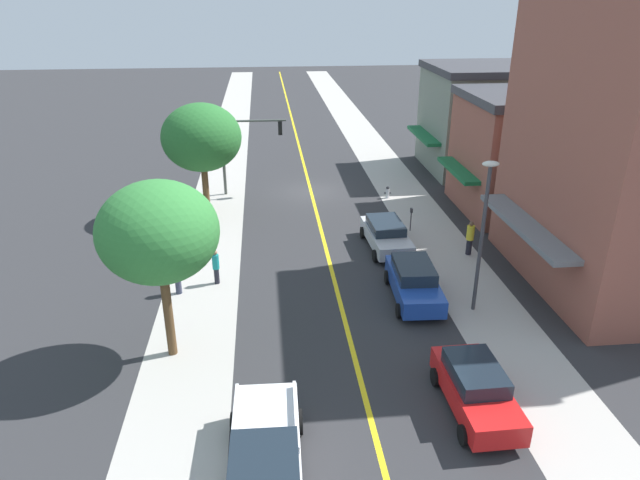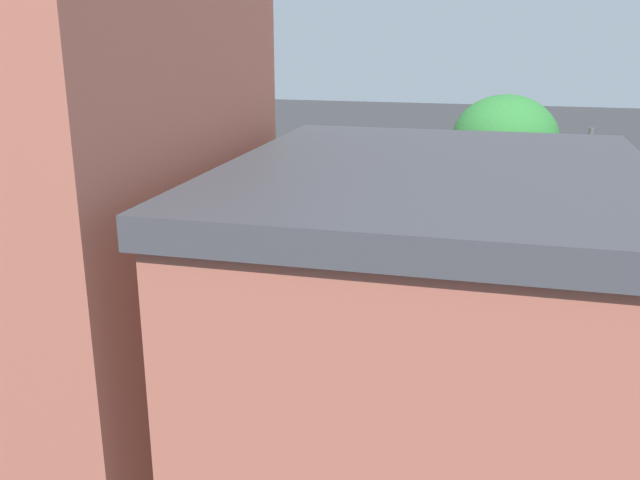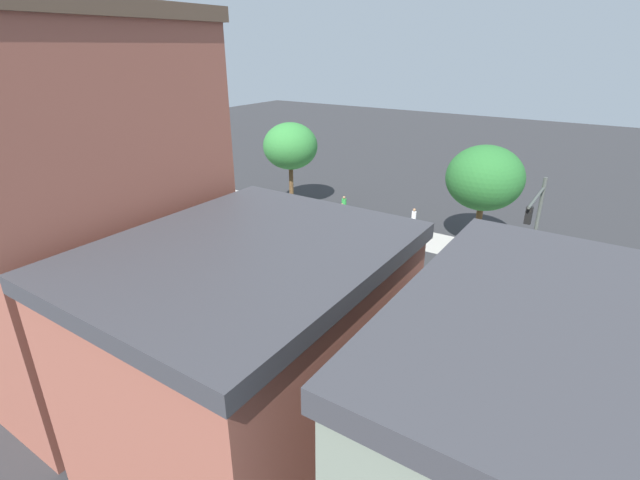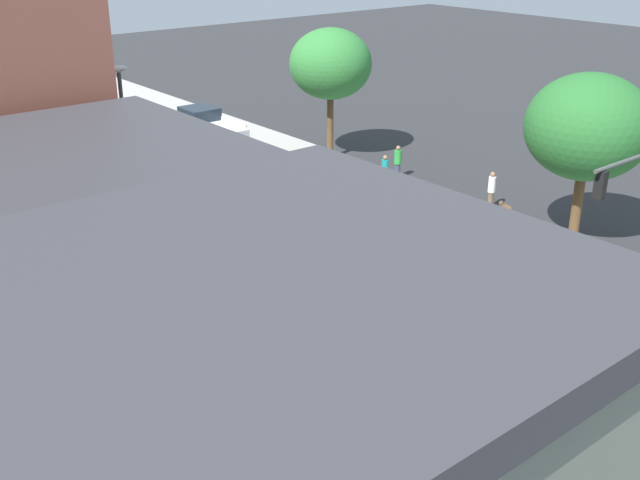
% 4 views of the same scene
% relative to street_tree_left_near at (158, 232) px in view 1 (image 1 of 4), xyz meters
% --- Properties ---
extents(ground_plane, '(140.00, 140.00, 0.00)m').
position_rel_street_tree_left_near_xyz_m(ground_plane, '(-6.90, -18.46, -5.03)').
color(ground_plane, '#2D2D30').
extents(sidewalk_left, '(3.43, 126.00, 0.01)m').
position_rel_street_tree_left_near_xyz_m(sidewalk_left, '(-13.16, -18.46, -5.03)').
color(sidewalk_left, '#ADA8A0').
rests_on(sidewalk_left, ground).
extents(sidewalk_right, '(3.43, 126.00, 0.01)m').
position_rel_street_tree_left_near_xyz_m(sidewalk_right, '(-0.64, -18.46, -5.03)').
color(sidewalk_right, '#ADA8A0').
rests_on(sidewalk_right, ground).
extents(road_centerline_stripe, '(0.20, 126.00, 0.00)m').
position_rel_street_tree_left_near_xyz_m(road_centerline_stripe, '(-6.90, -18.46, -5.03)').
color(road_centerline_stripe, yellow).
rests_on(road_centerline_stripe, ground).
extents(pale_office_building, '(9.36, 8.21, 7.79)m').
position_rel_street_tree_left_near_xyz_m(pale_office_building, '(-20.39, -22.87, -1.13)').
color(pale_office_building, gray).
rests_on(pale_office_building, ground).
extents(brick_apartment_block, '(9.96, 7.42, 7.28)m').
position_rel_street_tree_left_near_xyz_m(brick_apartment_block, '(-20.39, -13.81, -1.38)').
color(brick_apartment_block, '#935142').
rests_on(brick_apartment_block, ground).
extents(street_tree_left_near, '(4.27, 4.27, 6.87)m').
position_rel_street_tree_left_near_xyz_m(street_tree_left_near, '(0.00, 0.00, 0.00)').
color(street_tree_left_near, brown).
rests_on(street_tree_left_near, ground).
extents(street_tree_right_corner, '(4.73, 4.73, 6.79)m').
position_rel_street_tree_left_near_xyz_m(street_tree_right_corner, '(-0.13, -15.11, -0.27)').
color(street_tree_right_corner, brown).
rests_on(street_tree_right_corner, ground).
extents(fire_hydrant, '(0.44, 0.24, 0.81)m').
position_rel_street_tree_left_near_xyz_m(fire_hydrant, '(-11.88, -16.74, -4.63)').
color(fire_hydrant, silver).
rests_on(fire_hydrant, ground).
extents(parking_meter, '(0.12, 0.18, 1.39)m').
position_rel_street_tree_left_near_xyz_m(parking_meter, '(-12.02, -11.02, -4.12)').
color(parking_meter, '#4C4C51').
rests_on(parking_meter, ground).
extents(traffic_light_mast, '(4.32, 0.32, 5.55)m').
position_rel_street_tree_left_near_xyz_m(traffic_light_mast, '(-2.45, -18.63, -1.40)').
color(traffic_light_mast, '#474C47').
rests_on(traffic_light_mast, ground).
extents(street_lamp, '(0.70, 0.36, 6.67)m').
position_rel_street_tree_left_near_xyz_m(street_lamp, '(-12.61, -2.06, -0.93)').
color(street_lamp, '#38383D').
rests_on(street_lamp, ground).
extents(red_sedan_left_curb, '(2.05, 4.39, 1.62)m').
position_rel_street_tree_left_near_xyz_m(red_sedan_left_curb, '(-10.39, 4.24, -4.19)').
color(red_sedan_left_curb, red).
rests_on(red_sedan_left_curb, ground).
extents(silver_sedan_left_curb, '(2.25, 4.75, 1.49)m').
position_rel_street_tree_left_near_xyz_m(silver_sedan_left_curb, '(-10.12, -8.83, -4.25)').
color(silver_sedan_left_curb, '#B7BABF').
rests_on(silver_sedan_left_curb, ground).
extents(blue_sedan_left_curb, '(2.23, 4.79, 1.65)m').
position_rel_street_tree_left_near_xyz_m(blue_sedan_left_curb, '(-10.22, -3.27, -4.18)').
color(blue_sedan_left_curb, '#1E429E').
rests_on(blue_sedan_left_curb, ground).
extents(white_pickup_truck, '(2.33, 5.59, 1.92)m').
position_rel_street_tree_left_near_xyz_m(white_pickup_truck, '(-3.49, 6.80, -4.09)').
color(white_pickup_truck, silver).
rests_on(white_pickup_truck, ground).
extents(pedestrian_yellow_shirt, '(0.40, 0.40, 1.85)m').
position_rel_street_tree_left_near_xyz_m(pedestrian_yellow_shirt, '(-14.29, -7.58, -4.06)').
color(pedestrian_yellow_shirt, black).
rests_on(pedestrian_yellow_shirt, ground).
extents(pedestrian_green_shirt, '(0.37, 0.37, 1.68)m').
position_rel_street_tree_left_near_xyz_m(pedestrian_green_shirt, '(0.35, -4.78, -4.15)').
color(pedestrian_green_shirt, '#33384C').
rests_on(pedestrian_green_shirt, ground).
extents(pedestrian_teal_shirt, '(0.32, 0.32, 1.71)m').
position_rel_street_tree_left_near_xyz_m(pedestrian_teal_shirt, '(-1.32, -5.60, -4.13)').
color(pedestrian_teal_shirt, black).
rests_on(pedestrian_teal_shirt, ground).
extents(pedestrian_white_shirt, '(0.32, 0.32, 1.71)m').
position_rel_street_tree_left_near_xyz_m(pedestrian_white_shirt, '(0.55, -10.45, -4.12)').
color(pedestrian_white_shirt, brown).
rests_on(pedestrian_white_shirt, ground).
extents(small_dog, '(0.39, 0.82, 0.61)m').
position_rel_street_tree_left_near_xyz_m(small_dog, '(0.34, -11.46, -4.63)').
color(small_dog, '#4C3828').
rests_on(small_dog, ground).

